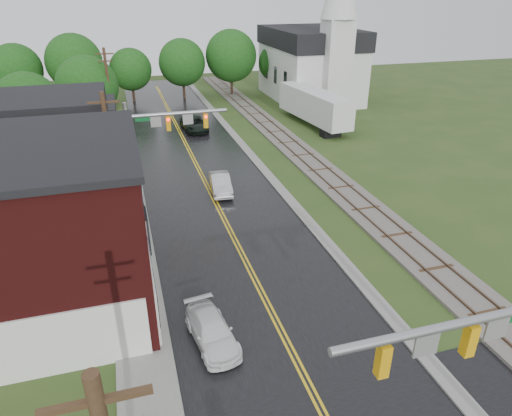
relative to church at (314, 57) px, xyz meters
name	(u,v)px	position (x,y,z in m)	size (l,w,h in m)	color
main_road	(202,175)	(-20.00, -23.74, -5.83)	(10.00, 90.00, 0.02)	black
curb_right	(247,151)	(-14.60, -18.74, -5.83)	(0.80, 70.00, 0.12)	gray
sidewalk_left	(129,210)	(-26.20, -28.74, -5.83)	(2.40, 50.00, 0.12)	gray
yellow_house	(50,170)	(-31.00, -27.74, -2.63)	(8.00, 7.00, 6.40)	tan
darkred_building	(76,143)	(-30.00, -18.74, -3.63)	(7.00, 6.00, 4.40)	#3F0F0C
church	(314,57)	(0.00, 0.00, 0.00)	(10.40, 18.40, 20.00)	silver
railroad	(292,146)	(-10.00, -18.74, -5.73)	(3.20, 80.00, 0.30)	#59544C
traffic_signal_near	(487,349)	(-16.53, -51.74, -0.87)	(7.34, 0.30, 7.20)	gray
traffic_signal_far	(158,131)	(-23.47, -26.74, -0.86)	(7.34, 0.43, 7.20)	gray
utility_pole_b	(112,162)	(-26.80, -31.74, -1.11)	(1.80, 0.28, 9.00)	#382616
utility_pole_c	(109,91)	(-26.80, -9.74, -1.11)	(1.80, 0.28, 9.00)	#382616
tree_left_c	(30,107)	(-33.85, -13.84, -1.32)	(6.00, 6.00, 7.65)	black
tree_left_e	(89,88)	(-28.85, -7.84, -1.02)	(6.40, 6.40, 8.16)	black
suv_dark	(194,124)	(-18.33, -10.28, -5.11)	(2.41, 5.22, 1.45)	black
sedan_silver	(221,184)	(-19.20, -27.52, -5.15)	(1.45, 4.16, 1.37)	#B2B2B7
pickup_white	(212,331)	(-23.20, -43.74, -5.25)	(1.65, 4.05, 1.17)	white
semi_trailer	(314,105)	(-4.84, -12.02, -3.51)	(4.04, 12.70, 3.92)	black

